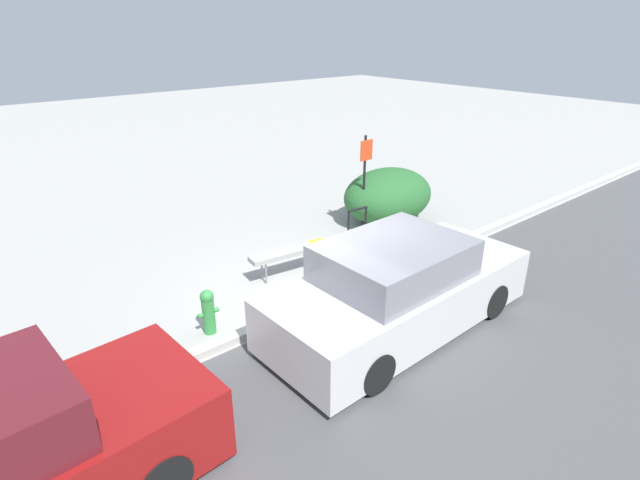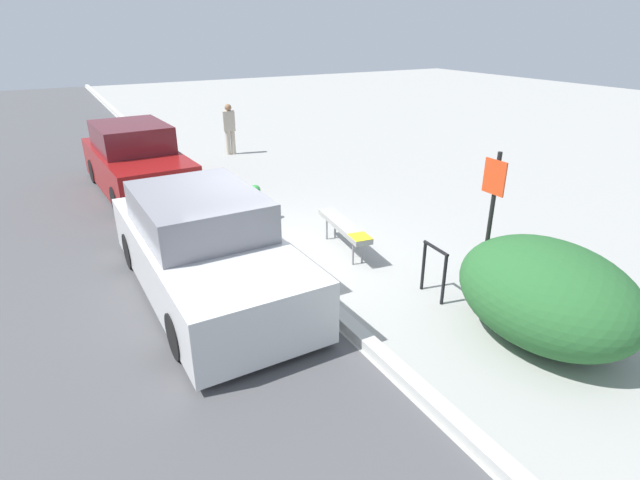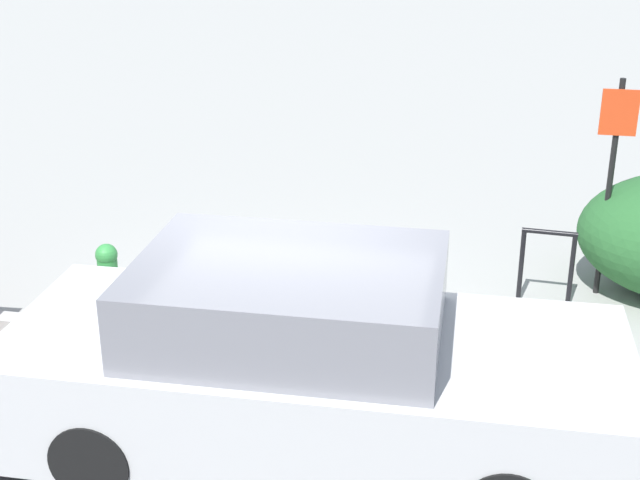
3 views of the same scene
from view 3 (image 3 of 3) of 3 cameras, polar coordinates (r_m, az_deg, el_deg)
ground_plane at (r=8.32m, az=-2.14°, el=-7.40°), size 60.00×60.00×0.00m
curb at (r=8.29m, az=-2.14°, el=-7.01°), size 60.00×0.20×0.13m
bench at (r=9.17m, az=1.44°, el=-1.13°), size 1.72×0.53×0.54m
bike_rack at (r=9.35m, az=14.32°, el=-1.22°), size 0.55×0.09×0.83m
sign_post at (r=9.47m, az=18.17°, el=4.35°), size 0.36×0.08×2.30m
fire_hydrant at (r=9.13m, az=-13.38°, el=-2.35°), size 0.36×0.22×0.77m
parked_car_near at (r=6.76m, az=-0.72°, el=-8.16°), size 4.67×1.95×1.54m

